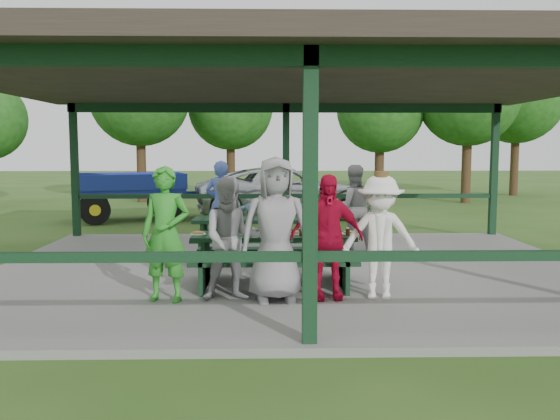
{
  "coord_description": "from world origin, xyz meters",
  "views": [
    {
      "loc": [
        -0.43,
        -9.75,
        2.1
      ],
      "look_at": [
        -0.23,
        -0.3,
        1.11
      ],
      "focal_mm": 38.0,
      "sensor_mm": 36.0,
      "label": 1
    }
  ],
  "objects_px": {
    "picnic_table_near": "(274,253)",
    "picnic_table_far": "(263,233)",
    "pickup_truck": "(286,192)",
    "contestant_red": "(327,237)",
    "spectator_blue": "(221,204)",
    "spectator_grey": "(353,208)",
    "farm_trailer": "(130,195)",
    "contestant_green": "(166,234)",
    "spectator_lblue": "(274,212)",
    "contestant_grey_left": "(231,239)",
    "contestant_white_fedora": "(380,237)",
    "contestant_grey_mid": "(276,229)"
  },
  "relations": [
    {
      "from": "contestant_grey_mid",
      "to": "pickup_truck",
      "type": "distance_m",
      "value": 10.31
    },
    {
      "from": "picnic_table_far",
      "to": "spectator_grey",
      "type": "bearing_deg",
      "value": 28.13
    },
    {
      "from": "contestant_grey_left",
      "to": "contestant_white_fedora",
      "type": "relative_size",
      "value": 0.96
    },
    {
      "from": "contestant_green",
      "to": "spectator_lblue",
      "type": "relative_size",
      "value": 1.15
    },
    {
      "from": "contestant_white_fedora",
      "to": "spectator_blue",
      "type": "xyz_separation_m",
      "value": [
        -2.43,
        4.17,
        0.05
      ]
    },
    {
      "from": "spectator_blue",
      "to": "spectator_grey",
      "type": "relative_size",
      "value": 1.05
    },
    {
      "from": "contestant_green",
      "to": "contestant_white_fedora",
      "type": "distance_m",
      "value": 2.83
    },
    {
      "from": "contestant_grey_left",
      "to": "picnic_table_far",
      "type": "bearing_deg",
      "value": 73.73
    },
    {
      "from": "picnic_table_near",
      "to": "contestant_white_fedora",
      "type": "height_order",
      "value": "contestant_white_fedora"
    },
    {
      "from": "picnic_table_far",
      "to": "contestant_green",
      "type": "xyz_separation_m",
      "value": [
        -1.26,
        -2.89,
        0.41
      ]
    },
    {
      "from": "contestant_white_fedora",
      "to": "picnic_table_near",
      "type": "bearing_deg",
      "value": 160.82
    },
    {
      "from": "contestant_grey_left",
      "to": "spectator_blue",
      "type": "relative_size",
      "value": 0.93
    },
    {
      "from": "farm_trailer",
      "to": "contestant_grey_left",
      "type": "bearing_deg",
      "value": -86.57
    },
    {
      "from": "contestant_white_fedora",
      "to": "contestant_green",
      "type": "bearing_deg",
      "value": -167.62
    },
    {
      "from": "spectator_lblue",
      "to": "pickup_truck",
      "type": "bearing_deg",
      "value": -101.95
    },
    {
      "from": "contestant_grey_mid",
      "to": "spectator_grey",
      "type": "xyz_separation_m",
      "value": [
        1.57,
        3.84,
        -0.11
      ]
    },
    {
      "from": "picnic_table_far",
      "to": "pickup_truck",
      "type": "distance_m",
      "value": 7.42
    },
    {
      "from": "contestant_grey_left",
      "to": "spectator_lblue",
      "type": "xyz_separation_m",
      "value": [
        0.6,
        3.66,
        -0.05
      ]
    },
    {
      "from": "contestant_grey_mid",
      "to": "spectator_blue",
      "type": "xyz_separation_m",
      "value": [
        -1.04,
        4.27,
        -0.07
      ]
    },
    {
      "from": "contestant_green",
      "to": "contestant_red",
      "type": "bearing_deg",
      "value": 13.36
    },
    {
      "from": "picnic_table_far",
      "to": "contestant_grey_mid",
      "type": "bearing_deg",
      "value": -86.49
    },
    {
      "from": "picnic_table_near",
      "to": "farm_trailer",
      "type": "xyz_separation_m",
      "value": [
        -4.08,
        8.69,
        0.16
      ]
    },
    {
      "from": "spectator_blue",
      "to": "picnic_table_near",
      "type": "bearing_deg",
      "value": 117.24
    },
    {
      "from": "picnic_table_near",
      "to": "pickup_truck",
      "type": "xyz_separation_m",
      "value": [
        0.49,
        9.39,
        0.2
      ]
    },
    {
      "from": "contestant_white_fedora",
      "to": "contestant_red",
      "type": "bearing_deg",
      "value": -168.97
    },
    {
      "from": "contestant_red",
      "to": "contestant_white_fedora",
      "type": "xyz_separation_m",
      "value": [
        0.71,
        0.0,
        -0.01
      ]
    },
    {
      "from": "contestant_green",
      "to": "picnic_table_near",
      "type": "bearing_deg",
      "value": 43.37
    },
    {
      "from": "picnic_table_far",
      "to": "contestant_red",
      "type": "height_order",
      "value": "contestant_red"
    },
    {
      "from": "spectator_blue",
      "to": "spectator_grey",
      "type": "xyz_separation_m",
      "value": [
        2.61,
        -0.43,
        -0.04
      ]
    },
    {
      "from": "picnic_table_near",
      "to": "contestant_grey_mid",
      "type": "bearing_deg",
      "value": -89.0
    },
    {
      "from": "contestant_white_fedora",
      "to": "pickup_truck",
      "type": "xyz_separation_m",
      "value": [
        -0.92,
        10.2,
        -0.16
      ]
    },
    {
      "from": "contestant_grey_left",
      "to": "spectator_blue",
      "type": "bearing_deg",
      "value": 87.98
    },
    {
      "from": "contestant_grey_left",
      "to": "spectator_lblue",
      "type": "bearing_deg",
      "value": 72.42
    },
    {
      "from": "picnic_table_near",
      "to": "contestant_red",
      "type": "relative_size",
      "value": 1.42
    },
    {
      "from": "contestant_red",
      "to": "spectator_blue",
      "type": "xyz_separation_m",
      "value": [
        -1.72,
        4.17,
        0.05
      ]
    },
    {
      "from": "contestant_green",
      "to": "contestant_white_fedora",
      "type": "relative_size",
      "value": 1.04
    },
    {
      "from": "contestant_white_fedora",
      "to": "contestant_grey_left",
      "type": "bearing_deg",
      "value": -167.96
    },
    {
      "from": "contestant_grey_left",
      "to": "spectator_grey",
      "type": "relative_size",
      "value": 0.97
    },
    {
      "from": "picnic_table_near",
      "to": "picnic_table_far",
      "type": "bearing_deg",
      "value": 94.65
    },
    {
      "from": "picnic_table_far",
      "to": "contestant_green",
      "type": "relative_size",
      "value": 1.41
    },
    {
      "from": "contestant_white_fedora",
      "to": "pickup_truck",
      "type": "relative_size",
      "value": 0.31
    },
    {
      "from": "picnic_table_far",
      "to": "farm_trailer",
      "type": "height_order",
      "value": "farm_trailer"
    },
    {
      "from": "picnic_table_far",
      "to": "spectator_blue",
      "type": "distance_m",
      "value": 1.66
    },
    {
      "from": "contestant_white_fedora",
      "to": "spectator_lblue",
      "type": "distance_m",
      "value": 3.87
    },
    {
      "from": "spectator_grey",
      "to": "farm_trailer",
      "type": "height_order",
      "value": "spectator_grey"
    },
    {
      "from": "contestant_green",
      "to": "farm_trailer",
      "type": "bearing_deg",
      "value": 116.89
    },
    {
      "from": "spectator_grey",
      "to": "farm_trailer",
      "type": "bearing_deg",
      "value": -50.6
    },
    {
      "from": "picnic_table_far",
      "to": "contestant_red",
      "type": "distance_m",
      "value": 2.96
    },
    {
      "from": "spectator_blue",
      "to": "farm_trailer",
      "type": "relative_size",
      "value": 0.41
    },
    {
      "from": "picnic_table_near",
      "to": "contestant_grey_left",
      "type": "height_order",
      "value": "contestant_grey_left"
    }
  ]
}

